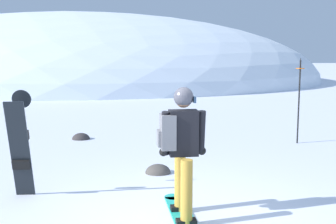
{
  "coord_description": "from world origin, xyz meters",
  "views": [
    {
      "loc": [
        -0.41,
        -4.8,
        2.08
      ],
      "look_at": [
        0.02,
        3.26,
        1.0
      ],
      "focal_mm": 43.64,
      "sensor_mm": 36.0,
      "label": 1
    }
  ],
  "objects_px": {
    "rock_mid": "(158,173)",
    "piste_marker_near": "(299,95)",
    "snowboarder_main": "(181,149)",
    "rock_small": "(81,139)",
    "spare_snowboard": "(20,144)"
  },
  "relations": [
    {
      "from": "spare_snowboard",
      "to": "rock_mid",
      "type": "distance_m",
      "value": 2.53
    },
    {
      "from": "rock_mid",
      "to": "piste_marker_near",
      "type": "bearing_deg",
      "value": 34.9
    },
    {
      "from": "spare_snowboard",
      "to": "rock_mid",
      "type": "relative_size",
      "value": 3.46
    },
    {
      "from": "snowboarder_main",
      "to": "rock_mid",
      "type": "xyz_separation_m",
      "value": [
        -0.23,
        2.13,
        -0.92
      ]
    },
    {
      "from": "spare_snowboard",
      "to": "rock_mid",
      "type": "xyz_separation_m",
      "value": [
        2.05,
        1.23,
        -0.82
      ]
    },
    {
      "from": "snowboarder_main",
      "to": "piste_marker_near",
      "type": "height_order",
      "value": "piste_marker_near"
    },
    {
      "from": "piste_marker_near",
      "to": "rock_small",
      "type": "height_order",
      "value": "piste_marker_near"
    },
    {
      "from": "piste_marker_near",
      "to": "rock_small",
      "type": "bearing_deg",
      "value": 171.81
    },
    {
      "from": "rock_mid",
      "to": "rock_small",
      "type": "xyz_separation_m",
      "value": [
        -1.89,
        3.2,
        0.0
      ]
    },
    {
      "from": "snowboarder_main",
      "to": "spare_snowboard",
      "type": "height_order",
      "value": "snowboarder_main"
    },
    {
      "from": "rock_mid",
      "to": "rock_small",
      "type": "relative_size",
      "value": 1.02
    },
    {
      "from": "spare_snowboard",
      "to": "rock_small",
      "type": "relative_size",
      "value": 3.53
    },
    {
      "from": "spare_snowboard",
      "to": "rock_small",
      "type": "height_order",
      "value": "spare_snowboard"
    },
    {
      "from": "snowboarder_main",
      "to": "piste_marker_near",
      "type": "xyz_separation_m",
      "value": [
        3.25,
        4.56,
        0.26
      ]
    },
    {
      "from": "snowboarder_main",
      "to": "rock_mid",
      "type": "height_order",
      "value": "snowboarder_main"
    }
  ]
}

